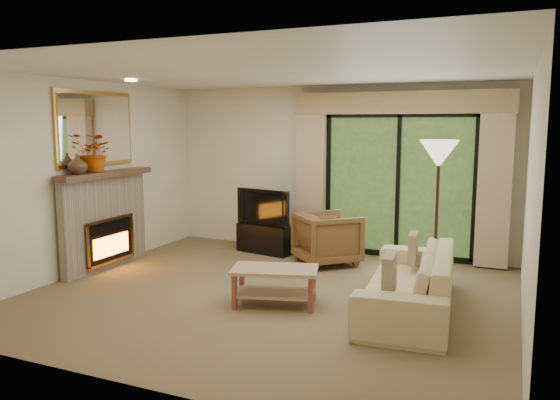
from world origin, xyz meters
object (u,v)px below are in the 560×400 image
at_px(sofa, 409,280).
at_px(armchair, 327,238).
at_px(media_console, 267,238).
at_px(coffee_table, 275,286).

bearing_deg(sofa, armchair, -141.68).
height_order(armchair, sofa, armchair).
relative_size(armchair, sofa, 0.36).
bearing_deg(media_console, armchair, -3.83).
distance_m(media_console, coffee_table, 2.54).
distance_m(media_console, armchair, 1.16).
bearing_deg(armchair, coffee_table, 137.74).
bearing_deg(sofa, media_console, -130.71).
relative_size(armchair, coffee_table, 0.87).
distance_m(armchair, coffee_table, 1.97).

